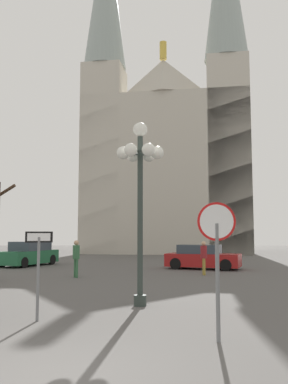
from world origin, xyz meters
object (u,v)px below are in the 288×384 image
(one_way_arrow_sign, at_px, (38,263))
(street_lamp, at_px, (140,173))
(pedestrian_standing, at_px, (76,255))
(cathedral, at_px, (168,150))
(parked_car_far_green, at_px, (29,254))
(pedestrian_walking, at_px, (204,255))
(stop_sign, at_px, (217,243))
(parked_car_near_red, at_px, (202,257))

(one_way_arrow_sign, height_order, street_lamp, street_lamp)
(one_way_arrow_sign, xyz_separation_m, pedestrian_standing, (-0.93, 9.29, -0.31))
(pedestrian_standing, bearing_deg, cathedral, 78.63)
(parked_car_far_green, distance_m, pedestrian_walking, 11.63)
(one_way_arrow_sign, bearing_deg, stop_sign, -23.11)
(cathedral, distance_m, parked_car_far_green, 22.76)
(parked_car_far_green, bearing_deg, one_way_arrow_sign, -71.84)
(street_lamp, distance_m, pedestrian_walking, 9.37)
(stop_sign, bearing_deg, pedestrian_walking, 84.74)
(street_lamp, distance_m, pedestrian_standing, 8.36)
(parked_car_far_green, height_order, pedestrian_standing, pedestrian_standing)
(street_lamp, bearing_deg, cathedral, 86.91)
(street_lamp, bearing_deg, stop_sign, -66.55)
(stop_sign, distance_m, pedestrian_walking, 12.37)
(parked_car_near_red, relative_size, parked_car_far_green, 0.98)
(cathedral, relative_size, stop_sign, 14.10)
(cathedral, height_order, pedestrian_standing, cathedral)
(street_lamp, relative_size, pedestrian_standing, 3.10)
(parked_car_near_red, relative_size, pedestrian_walking, 2.72)
(parked_car_far_green, bearing_deg, stop_sign, -62.47)
(one_way_arrow_sign, bearing_deg, street_lamp, 42.04)
(one_way_arrow_sign, relative_size, pedestrian_standing, 1.22)
(street_lamp, relative_size, pedestrian_walking, 3.23)
(cathedral, xyz_separation_m, stop_sign, (-0.08, -35.71, -9.11))
(cathedral, bearing_deg, parked_car_near_red, -86.19)
(one_way_arrow_sign, distance_m, parked_car_near_red, 14.94)
(cathedral, distance_m, parked_car_near_red, 22.63)
(stop_sign, xyz_separation_m, parked_car_far_green, (-9.19, 17.63, -1.14))
(street_lamp, height_order, pedestrian_walking, street_lamp)
(stop_sign, relative_size, pedestrian_walking, 1.62)
(pedestrian_walking, bearing_deg, one_way_arrow_sign, -115.67)
(one_way_arrow_sign, relative_size, parked_car_far_green, 0.46)
(street_lamp, distance_m, parked_car_near_red, 12.61)
(parked_car_near_red, bearing_deg, cathedral, 93.81)
(one_way_arrow_sign, bearing_deg, pedestrian_standing, 95.70)
(cathedral, bearing_deg, pedestrian_walking, -87.44)
(pedestrian_standing, bearing_deg, one_way_arrow_sign, -84.30)
(one_way_arrow_sign, bearing_deg, cathedral, 83.22)
(parked_car_near_red, xyz_separation_m, pedestrian_walking, (-0.29, -3.32, 0.33))
(cathedral, xyz_separation_m, parked_car_far_green, (-9.28, -18.08, -10.25))
(stop_sign, distance_m, one_way_arrow_sign, 4.34)
(cathedral, height_order, parked_car_far_green, cathedral)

